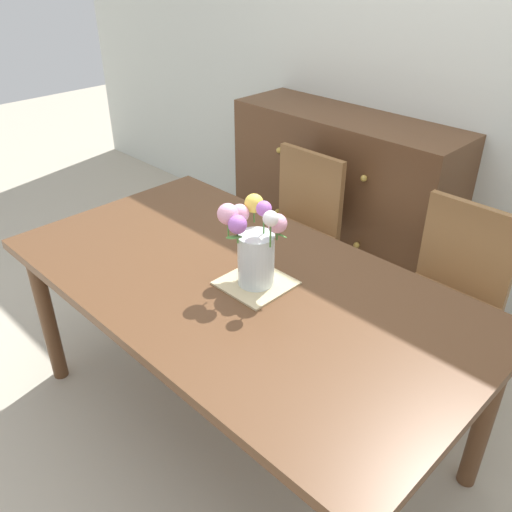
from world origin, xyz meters
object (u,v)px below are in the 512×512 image
Objects in this scene: chair_right at (449,290)px; dresser at (341,197)px; chair_left at (296,224)px; flower_vase at (254,243)px; dining_table at (239,297)px.

chair_right is 0.64× the size of dresser.
chair_left is at bearing -82.86° from dresser.
chair_left is at bearing 121.63° from flower_vase.
dining_table is 5.76× the size of flower_vase.
flower_vase is (0.06, 0.02, 0.25)m from dining_table.
dresser is at bearing 111.01° from dining_table.
dining_table is 1.44m from dresser.
chair_left and chair_right have the same top height.
chair_left is 1.05m from flower_vase.
dresser reaches higher than dining_table.
dining_table is at bearing -157.11° from flower_vase.
chair_left is 1.00× the size of chair_right.
chair_left is 2.78× the size of flower_vase.
chair_right is 1.08m from dresser.
chair_right is 1.00m from flower_vase.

